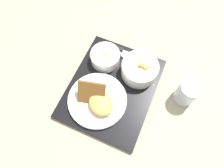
{
  "coord_description": "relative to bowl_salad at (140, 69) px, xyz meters",
  "views": [
    {
      "loc": [
        0.25,
        0.13,
        0.7
      ],
      "look_at": [
        0.0,
        0.0,
        0.05
      ],
      "focal_mm": 32.0,
      "sensor_mm": 36.0,
      "label": 1
    }
  ],
  "objects": [
    {
      "name": "bowl_salad",
      "position": [
        0.0,
        0.0,
        0.0
      ],
      "size": [
        0.13,
        0.13,
        0.07
      ],
      "color": "white",
      "rests_on": "serving_tray"
    },
    {
      "name": "plate_main",
      "position": [
        0.17,
        -0.08,
        -0.02
      ],
      "size": [
        0.21,
        0.21,
        0.08
      ],
      "color": "white",
      "rests_on": "serving_tray"
    },
    {
      "name": "spoon",
      "position": [
        -0.04,
        -0.11,
        -0.03
      ],
      "size": [
        0.03,
        0.14,
        0.01
      ],
      "rotation": [
        0.0,
        0.0,
        1.65
      ],
      "color": "silver",
      "rests_on": "serving_tray"
    },
    {
      "name": "knife",
      "position": [
        -0.06,
        -0.11,
        -0.03
      ],
      "size": [
        0.03,
        0.17,
        0.01
      ],
      "rotation": [
        0.0,
        0.0,
        1.66
      ],
      "color": "silver",
      "rests_on": "serving_tray"
    },
    {
      "name": "glass_water",
      "position": [
        0.01,
        0.19,
        -0.01
      ],
      "size": [
        0.08,
        0.08,
        0.1
      ],
      "color": "silver",
      "rests_on": "ground_plane"
    },
    {
      "name": "bowl_soup",
      "position": [
        0.01,
        -0.14,
        -0.01
      ],
      "size": [
        0.11,
        0.11,
        0.05
      ],
      "color": "white",
      "rests_on": "serving_tray"
    },
    {
      "name": "serving_tray",
      "position": [
        0.1,
        -0.06,
        -0.04
      ],
      "size": [
        0.39,
        0.33,
        0.02
      ],
      "color": "black",
      "rests_on": "ground_plane"
    },
    {
      "name": "ground_plane",
      "position": [
        0.1,
        -0.06,
        -0.05
      ],
      "size": [
        4.0,
        4.0,
        0.0
      ],
      "primitive_type": "plane",
      "color": "tan"
    }
  ]
}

